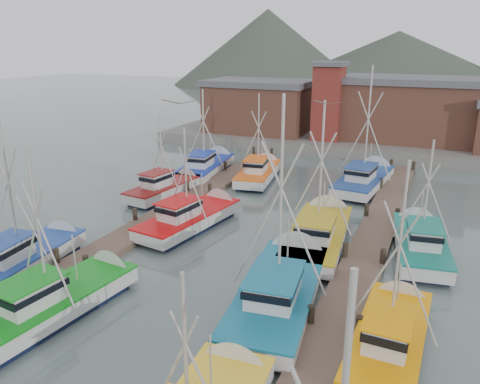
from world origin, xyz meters
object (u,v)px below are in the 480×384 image
at_px(boat_4, 62,298).
at_px(boat_12, 260,172).
at_px(lookout_tower, 328,101).
at_px(boat_8, 194,217).

bearing_deg(boat_4, boat_12, 95.68).
distance_m(lookout_tower, boat_4, 38.49).
xyz_separation_m(lookout_tower, boat_4, (-2.69, -38.09, -4.87)).
bearing_deg(boat_4, boat_8, 94.29).
bearing_deg(boat_12, boat_8, -97.93).
xyz_separation_m(lookout_tower, boat_12, (-2.45, -14.29, -4.87)).
height_order(lookout_tower, boat_12, lookout_tower).
bearing_deg(boat_8, lookout_tower, 93.34).
bearing_deg(boat_12, lookout_tower, 71.61).
relative_size(lookout_tower, boat_8, 0.94).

